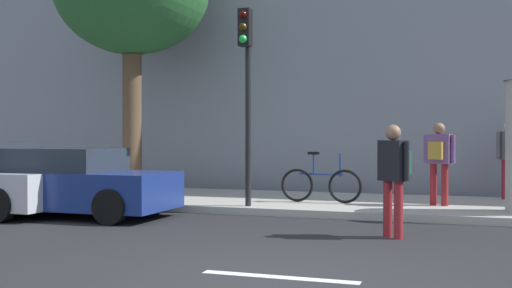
# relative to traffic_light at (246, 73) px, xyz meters

# --- Properties ---
(ground_plane) EXTENTS (80.00, 80.00, 0.00)m
(ground_plane) POSITION_rel_traffic_light_xyz_m (2.26, -5.24, -2.85)
(ground_plane) COLOR #232326
(sidewalk_curb) EXTENTS (36.00, 4.00, 0.15)m
(sidewalk_curb) POSITION_rel_traffic_light_xyz_m (2.26, 1.76, -2.77)
(sidewalk_curb) COLOR #B2ADA3
(sidewalk_curb) RESTS_ON ground_plane
(lane_markings) EXTENTS (25.80, 0.16, 0.01)m
(lane_markings) POSITION_rel_traffic_light_xyz_m (2.26, -5.24, -2.84)
(lane_markings) COLOR silver
(lane_markings) RESTS_ON ground_plane
(building_backdrop) EXTENTS (36.00, 5.00, 9.46)m
(building_backdrop) POSITION_rel_traffic_light_xyz_m (2.26, 6.76, 1.88)
(building_backdrop) COLOR gray
(building_backdrop) RESTS_ON ground_plane
(traffic_light) EXTENTS (0.24, 0.45, 3.98)m
(traffic_light) POSITION_rel_traffic_light_xyz_m (0.00, 0.00, 0.00)
(traffic_light) COLOR black
(traffic_light) RESTS_ON sidewalk_curb
(pedestrian_in_red_top) EXTENTS (0.52, 0.51, 1.74)m
(pedestrian_in_red_top) POSITION_rel_traffic_light_xyz_m (3.16, -2.08, -1.80)
(pedestrian_in_red_top) COLOR maroon
(pedestrian_in_red_top) RESTS_ON ground_plane
(pedestrian_in_light_jacket) EXTENTS (0.63, 0.47, 1.70)m
(pedestrian_in_light_jacket) POSITION_rel_traffic_light_xyz_m (3.68, 1.45, -1.67)
(pedestrian_in_light_jacket) COLOR maroon
(pedestrian_in_light_jacket) RESTS_ON sidewalk_curb
(pedestrian_in_dark_shirt) EXTENTS (0.57, 0.53, 1.78)m
(pedestrian_in_dark_shirt) POSITION_rel_traffic_light_xyz_m (5.15, 3.33, -1.62)
(pedestrian_in_dark_shirt) COLOR maroon
(pedestrian_in_dark_shirt) RESTS_ON sidewalk_curb
(bicycle_leaning) EXTENTS (1.77, 0.10, 1.09)m
(bicycle_leaning) POSITION_rel_traffic_light_xyz_m (1.25, 1.25, -2.31)
(bicycle_leaning) COLOR black
(bicycle_leaning) RESTS_ON sidewalk_curb
(parked_car_dark) EXTENTS (4.35, 1.83, 1.34)m
(parked_car_dark) POSITION_rel_traffic_light_xyz_m (-3.32, -1.45, -2.19)
(parked_car_dark) COLOR navy
(parked_car_dark) RESTS_ON ground_plane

